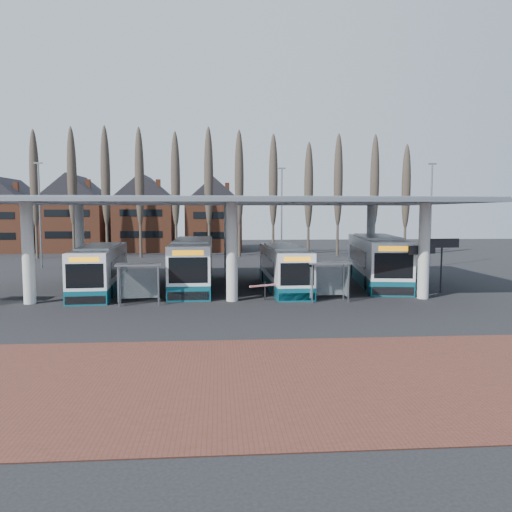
{
  "coord_description": "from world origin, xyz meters",
  "views": [
    {
      "loc": [
        -0.78,
        -27.66,
        5.42
      ],
      "look_at": [
        1.81,
        7.0,
        2.35
      ],
      "focal_mm": 35.0,
      "sensor_mm": 36.0,
      "label": 1
    }
  ],
  "objects": [
    {
      "name": "shelter_1",
      "position": [
        -5.49,
        1.86,
        1.76
      ],
      "size": [
        2.73,
        1.57,
        2.42
      ],
      "rotation": [
        0.0,
        0.0,
        0.1
      ],
      "color": "gray",
      "rests_on": "ground"
    },
    {
      "name": "barrier",
      "position": [
        2.05,
        2.45,
        0.87
      ],
      "size": [
        2.06,
        1.08,
        1.12
      ],
      "rotation": [
        0.0,
        0.0,
        0.45
      ],
      "color": "black",
      "rests_on": "ground"
    },
    {
      "name": "bus_3",
      "position": [
        11.26,
        9.66,
        1.72
      ],
      "size": [
        4.68,
        13.38,
        3.64
      ],
      "rotation": [
        0.0,
        0.0,
        -0.15
      ],
      "color": "white",
      "rests_on": "ground"
    },
    {
      "name": "brick_strip",
      "position": [
        0.0,
        -12.0,
        0.01
      ],
      "size": [
        70.0,
        10.0,
        0.03
      ],
      "primitive_type": "cube",
      "color": "#572D23",
      "rests_on": "ground"
    },
    {
      "name": "station_canopy",
      "position": [
        0.0,
        8.0,
        5.68
      ],
      "size": [
        32.0,
        16.0,
        6.34
      ],
      "color": "silver",
      "rests_on": "ground"
    },
    {
      "name": "shelter_2",
      "position": [
        5.84,
        2.12,
        1.75
      ],
      "size": [
        2.64,
        1.4,
        2.4
      ],
      "rotation": [
        0.0,
        0.0,
        0.04
      ],
      "color": "gray",
      "rests_on": "ground"
    },
    {
      "name": "lamp_post_b",
      "position": [
        6.0,
        26.0,
        5.34
      ],
      "size": [
        0.8,
        0.16,
        10.17
      ],
      "color": "slate",
      "rests_on": "ground"
    },
    {
      "name": "bus_2",
      "position": [
        3.8,
        7.37,
        1.44
      ],
      "size": [
        2.55,
        11.03,
        3.05
      ],
      "rotation": [
        0.0,
        0.0,
        0.02
      ],
      "color": "white",
      "rests_on": "ground"
    },
    {
      "name": "townhouse_row",
      "position": [
        -15.75,
        44.0,
        5.94
      ],
      "size": [
        36.8,
        10.3,
        12.25
      ],
      "color": "brown",
      "rests_on": "ground"
    },
    {
      "name": "lamp_post_a",
      "position": [
        -18.0,
        22.0,
        5.34
      ],
      "size": [
        0.8,
        0.16,
        10.17
      ],
      "color": "slate",
      "rests_on": "ground"
    },
    {
      "name": "poplar_row",
      "position": [
        0.0,
        33.0,
        8.78
      ],
      "size": [
        45.1,
        1.1,
        14.5
      ],
      "color": "#473D33",
      "rests_on": "ground"
    },
    {
      "name": "info_sign_0",
      "position": [
        11.99,
        2.78,
        2.8
      ],
      "size": [
        2.1,
        1.01,
        3.33
      ],
      "rotation": [
        0.0,
        0.0,
        0.41
      ],
      "color": "black",
      "rests_on": "ground"
    },
    {
      "name": "bus_0",
      "position": [
        -8.95,
        7.21,
        1.49
      ],
      "size": [
        3.29,
        11.52,
        3.16
      ],
      "rotation": [
        0.0,
        0.0,
        0.08
      ],
      "color": "white",
      "rests_on": "ground"
    },
    {
      "name": "info_sign_1",
      "position": [
        14.13,
        4.62,
        3.06
      ],
      "size": [
        2.45,
        0.43,
        3.65
      ],
      "rotation": [
        0.0,
        0.0,
        0.12
      ],
      "color": "black",
      "rests_on": "ground"
    },
    {
      "name": "ground",
      "position": [
        0.0,
        0.0,
        0.0
      ],
      "size": [
        140.0,
        140.0,
        0.0
      ],
      "primitive_type": "plane",
      "color": "black",
      "rests_on": "ground"
    },
    {
      "name": "bus_1",
      "position": [
        -2.68,
        8.68,
        1.65
      ],
      "size": [
        2.77,
        12.59,
        3.49
      ],
      "rotation": [
        0.0,
        0.0,
        0.01
      ],
      "color": "white",
      "rests_on": "ground"
    },
    {
      "name": "lamp_post_c",
      "position": [
        20.0,
        20.0,
        5.34
      ],
      "size": [
        0.8,
        0.16,
        10.17
      ],
      "color": "slate",
      "rests_on": "ground"
    }
  ]
}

